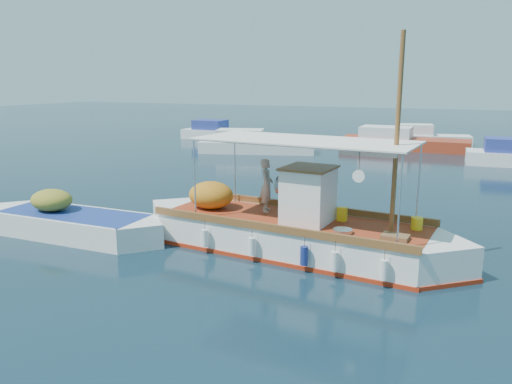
% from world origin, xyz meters
% --- Properties ---
extents(ground, '(160.00, 160.00, 0.00)m').
position_xyz_m(ground, '(0.00, 0.00, 0.00)').
color(ground, black).
rests_on(ground, ground).
extents(fishing_caique, '(10.34, 3.56, 6.33)m').
position_xyz_m(fishing_caique, '(0.03, -0.72, 0.55)').
color(fishing_caique, white).
rests_on(fishing_caique, ground).
extents(dinghy, '(6.86, 1.95, 1.67)m').
position_xyz_m(dinghy, '(-6.91, -2.15, 0.35)').
color(dinghy, white).
rests_on(dinghy, ground).
extents(bg_boat_nw, '(8.23, 4.54, 1.80)m').
position_xyz_m(bg_boat_nw, '(-9.11, 17.63, 0.49)').
color(bg_boat_nw, silver).
rests_on(bg_boat_nw, ground).
extents(bg_boat_n, '(9.06, 2.93, 1.80)m').
position_xyz_m(bg_boat_n, '(0.05, 23.55, 0.49)').
color(bg_boat_n, maroon).
rests_on(bg_boat_n, ground).
extents(bg_boat_far_w, '(6.55, 2.36, 1.80)m').
position_xyz_m(bg_boat_far_w, '(-15.18, 24.00, 0.49)').
color(bg_boat_far_w, silver).
rests_on(bg_boat_far_w, ground).
extents(bg_boat_far_n, '(6.52, 3.04, 1.80)m').
position_xyz_m(bg_boat_far_n, '(1.51, 26.61, 0.49)').
color(bg_boat_far_n, silver).
rests_on(bg_boat_far_n, ground).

